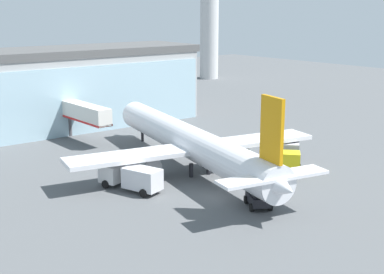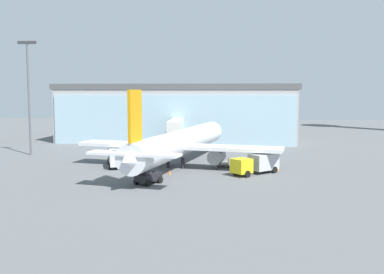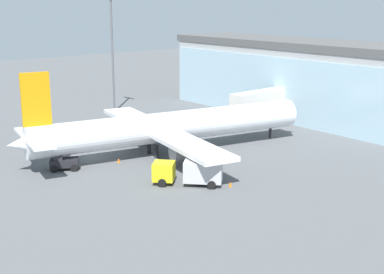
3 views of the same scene
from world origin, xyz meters
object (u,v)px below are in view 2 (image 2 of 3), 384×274
(catering_truck, at_px, (117,157))
(safety_cone_wingtip, at_px, (278,169))
(airplane, at_px, (180,143))
(apron_light_mast, at_px, (29,88))
(fuel_truck, at_px, (257,163))
(pushback_tug, at_px, (148,176))
(jet_bridge, at_px, (176,127))
(baggage_cart, at_px, (223,163))
(safety_cone_nose, at_px, (169,172))

(catering_truck, relative_size, safety_cone_wingtip, 13.86)
(airplane, bearing_deg, safety_cone_wingtip, -89.15)
(apron_light_mast, height_order, fuel_truck, apron_light_mast)
(airplane, relative_size, fuel_truck, 5.75)
(fuel_truck, bearing_deg, apron_light_mast, -63.71)
(fuel_truck, xyz_separation_m, pushback_tug, (-13.72, -7.49, -0.49))
(fuel_truck, xyz_separation_m, safety_cone_wingtip, (3.25, 2.73, -1.19))
(airplane, distance_m, fuel_truck, 12.62)
(airplane, bearing_deg, pushback_tug, -178.07)
(apron_light_mast, height_order, safety_cone_wingtip, apron_light_mast)
(fuel_truck, bearing_deg, catering_truck, -54.08)
(jet_bridge, bearing_deg, baggage_cart, -156.63)
(airplane, bearing_deg, catering_truck, 111.45)
(baggage_cart, height_order, safety_cone_wingtip, baggage_cart)
(pushback_tug, bearing_deg, airplane, 20.15)
(pushback_tug, relative_size, safety_cone_wingtip, 6.76)
(apron_light_mast, relative_size, airplane, 0.50)
(catering_truck, distance_m, safety_cone_nose, 10.37)
(catering_truck, distance_m, fuel_truck, 20.85)
(apron_light_mast, xyz_separation_m, pushback_tug, (24.52, -23.29, -10.67))
(jet_bridge, xyz_separation_m, pushback_tug, (-0.03, -34.42, -3.21))
(catering_truck, bearing_deg, apron_light_mast, 41.61)
(jet_bridge, height_order, safety_cone_nose, jet_bridge)
(airplane, bearing_deg, fuel_truck, -104.86)
(jet_bridge, xyz_separation_m, fuel_truck, (13.69, -26.93, -2.71))
(fuel_truck, height_order, safety_cone_nose, fuel_truck)
(catering_truck, xyz_separation_m, safety_cone_nose, (8.54, -5.77, -1.19))
(apron_light_mast, distance_m, baggage_cart, 36.98)
(pushback_tug, distance_m, safety_cone_nose, 6.67)
(apron_light_mast, relative_size, pushback_tug, 5.32)
(baggage_cart, bearing_deg, apron_light_mast, 72.89)
(apron_light_mast, relative_size, fuel_truck, 2.85)
(jet_bridge, distance_m, safety_cone_wingtip, 29.80)
(pushback_tug, height_order, safety_cone_wingtip, pushback_tug)
(catering_truck, height_order, fuel_truck, same)
(fuel_truck, bearing_deg, pushback_tug, -12.62)
(baggage_cart, bearing_deg, jet_bridge, 23.03)
(jet_bridge, height_order, catering_truck, jet_bridge)
(baggage_cart, relative_size, safety_cone_nose, 5.11)
(airplane, bearing_deg, apron_light_mast, 83.65)
(airplane, relative_size, catering_truck, 5.23)
(safety_cone_wingtip, bearing_deg, catering_truck, 175.40)
(airplane, height_order, baggage_cart, airplane)
(airplane, relative_size, safety_cone_nose, 72.49)
(jet_bridge, height_order, airplane, airplane)
(pushback_tug, bearing_deg, safety_cone_nose, 14.89)
(jet_bridge, bearing_deg, catering_truck, 163.40)
(apron_light_mast, xyz_separation_m, baggage_cart, (33.76, -10.16, -11.15))
(safety_cone_nose, bearing_deg, pushback_tug, -106.86)
(baggage_cart, xyz_separation_m, safety_cone_wingtip, (7.73, -2.91, -0.23))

